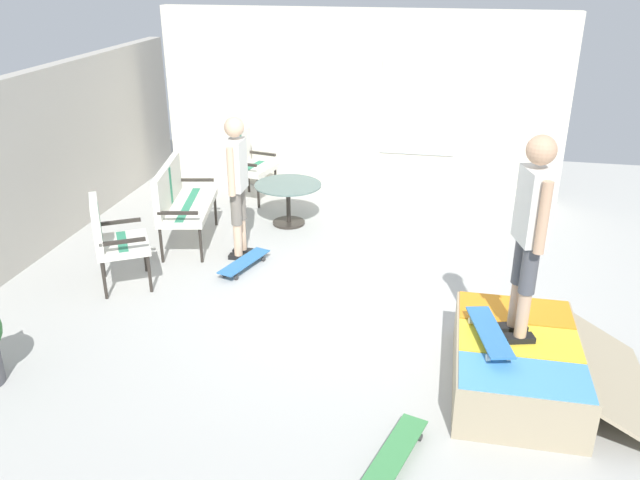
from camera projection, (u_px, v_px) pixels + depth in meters
ground_plane at (351, 314)px, 6.77m from camera, size 12.00×12.00×0.10m
house_facade at (360, 103)px, 9.71m from camera, size 0.23×6.00×2.70m
skate_ramp at (520, 364)px, 5.46m from camera, size 1.55×1.63×0.47m
patio_bench at (179, 197)px, 8.09m from camera, size 1.33×0.79×1.02m
patio_chair_near_house at (246, 159)px, 9.60m from camera, size 0.73×0.67×1.02m
patio_chair_by_wall at (110, 235)px, 7.00m from camera, size 0.81×0.79×1.02m
patio_table at (288, 196)px, 8.76m from camera, size 0.90×0.90×0.57m
person_watching at (237, 178)px, 7.57m from camera, size 0.48×0.24×1.71m
person_skater at (531, 225)px, 5.03m from camera, size 0.47×0.31×1.71m
skateboard_by_bench at (244, 262)px, 7.61m from camera, size 0.82×0.43×0.10m
skateboard_spare at (396, 451)px, 4.72m from camera, size 0.82×0.42×0.10m
skateboard_on_ramp at (489, 332)px, 5.31m from camera, size 0.82×0.38×0.10m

